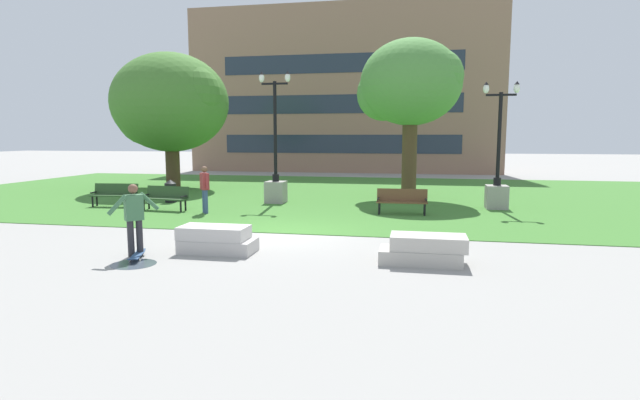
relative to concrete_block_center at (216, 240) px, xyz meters
The scene contains 17 objects.
ground_plane 2.72m from the concrete_block_center, 68.11° to the left, with size 140.00×140.00×0.00m, color gray.
grass_lawn 12.55m from the concrete_block_center, 85.39° to the left, with size 40.00×20.00×0.02m, color #3D752D.
concrete_block_center is the anchor object (origin of this frame).
concrete_block_left 4.95m from the concrete_block_center, ahead, with size 1.90×0.90×0.64m.
person_skateboarder 1.98m from the concrete_block_center, 156.10° to the right, with size 0.76×1.14×1.71m.
skateboard 1.84m from the concrete_block_center, 146.40° to the right, with size 0.52×1.03×0.14m.
puddle 2.00m from the concrete_block_center, 132.96° to the right, with size 0.98×0.98×0.01m, color #47515B.
park_bench_near_left 8.00m from the concrete_block_center, 57.85° to the left, with size 1.81×0.57×0.90m.
park_bench_near_right 7.57m from the concrete_block_center, 126.96° to the left, with size 1.84×0.71×0.90m.
park_bench_far_left 9.68m from the concrete_block_center, 136.85° to the left, with size 1.84×0.71×0.90m.
lamp_post_left 11.83m from the concrete_block_center, 48.61° to the left, with size 1.32×0.80×4.83m.
lamp_post_center 8.99m from the concrete_block_center, 96.73° to the left, with size 1.32×0.80×5.42m.
tree_far_right 16.46m from the concrete_block_center, 121.10° to the left, with size 6.40×6.10×7.14m.
tree_near_right 13.37m from the concrete_block_center, 69.60° to the left, with size 4.70×4.47×7.05m.
trash_bin 9.80m from the concrete_block_center, 123.82° to the left, with size 0.49×0.49×0.96m.
person_bystander_near_lawn 6.32m from the concrete_block_center, 116.29° to the left, with size 0.52×0.52×1.71m.
building_facade_distant 27.69m from the concrete_block_center, 92.31° to the left, with size 24.09×1.03×12.70m.
Camera 1 is at (3.75, -13.72, 2.82)m, focal length 28.00 mm.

